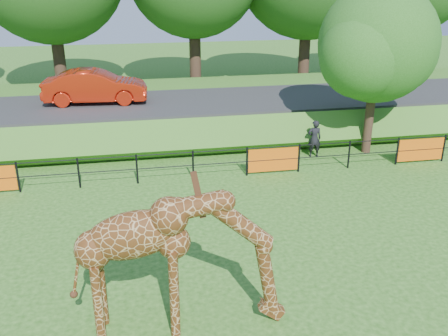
# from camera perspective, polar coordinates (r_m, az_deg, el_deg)

# --- Properties ---
(ground) EXTENTS (90.00, 90.00, 0.00)m
(ground) POSITION_cam_1_polar(r_m,az_deg,el_deg) (11.39, 1.98, -16.94)
(ground) COLOR #235214
(ground) RESTS_ON ground
(giraffe) EXTENTS (4.47, 1.21, 3.15)m
(giraffe) POSITION_cam_1_polar(r_m,az_deg,el_deg) (10.36, -5.07, -10.66)
(giraffe) COLOR #502A10
(giraffe) RESTS_ON ground
(perimeter_fence) EXTENTS (28.07, 0.10, 1.10)m
(perimeter_fence) POSITION_cam_1_polar(r_m,az_deg,el_deg) (18.02, -3.56, 0.32)
(perimeter_fence) COLOR black
(perimeter_fence) RESTS_ON ground
(embankment) EXTENTS (40.00, 9.00, 1.30)m
(embankment) POSITION_cam_1_polar(r_m,az_deg,el_deg) (25.09, -5.80, 6.68)
(embankment) COLOR #235214
(embankment) RESTS_ON ground
(road) EXTENTS (40.00, 5.00, 0.12)m
(road) POSITION_cam_1_polar(r_m,az_deg,el_deg) (23.47, -5.52, 7.42)
(road) COLOR #29292B
(road) RESTS_ON embankment
(car_red) EXTENTS (4.71, 1.92, 1.52)m
(car_red) POSITION_cam_1_polar(r_m,az_deg,el_deg) (23.69, -14.50, 9.01)
(car_red) COLOR red
(car_red) RESTS_ON road
(visitor) EXTENTS (0.59, 0.42, 1.52)m
(visitor) POSITION_cam_1_polar(r_m,az_deg,el_deg) (20.53, 10.29, 3.33)
(visitor) COLOR black
(visitor) RESTS_ON ground
(tree_east) EXTENTS (5.40, 4.71, 6.76)m
(tree_east) POSITION_cam_1_polar(r_m,az_deg,el_deg) (20.86, 17.28, 12.97)
(tree_east) COLOR black
(tree_east) RESTS_ON ground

